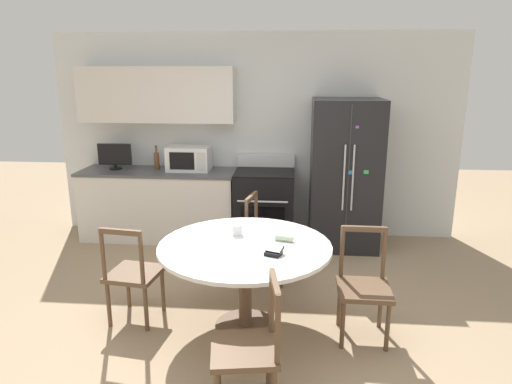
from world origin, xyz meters
The scene contains 16 objects.
ground_plane centered at (0.00, 0.00, 0.00)m, with size 14.00×14.00×0.00m, color #9E8466.
back_wall centered at (-0.31, 2.59, 1.44)m, with size 5.20×0.44×2.60m.
kitchen_counter centered at (-1.22, 2.29, 0.45)m, with size 1.99×0.64×0.90m.
refrigerator centered at (1.13, 2.22, 0.91)m, with size 0.82×0.75×1.82m.
oven_range centered at (0.15, 2.26, 0.47)m, with size 0.73×0.68×1.08m.
microwave centered at (-0.82, 2.34, 1.05)m, with size 0.53×0.35×0.31m.
countertop_tv centered at (-1.78, 2.32, 1.08)m, with size 0.43×0.16×0.33m.
counter_bottle centered at (-1.25, 2.37, 1.02)m, with size 0.07×0.07×0.31m.
dining_table centered at (0.13, 0.21, 0.64)m, with size 1.42×1.42×0.76m.
dining_chair_left centered at (-0.84, 0.24, 0.43)m, with size 0.47×0.47×0.90m.
dining_chair_right centered at (1.10, 0.17, 0.43)m, with size 0.43×0.43×0.90m.
dining_chair_near centered at (0.26, -0.75, 0.43)m, with size 0.48×0.48×0.90m.
dining_chair_far centered at (0.24, 1.17, 0.43)m, with size 0.49×0.49×0.90m.
candle_glass centered at (0.04, 0.43, 0.80)m, with size 0.09×0.09×0.09m.
folded_napkin centered at (0.45, 0.31, 0.78)m, with size 0.16×0.09×0.05m.
wallet centered at (0.38, 0.02, 0.78)m, with size 0.16×0.16×0.07m.
Camera 1 is at (0.52, -3.26, 2.13)m, focal length 32.00 mm.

